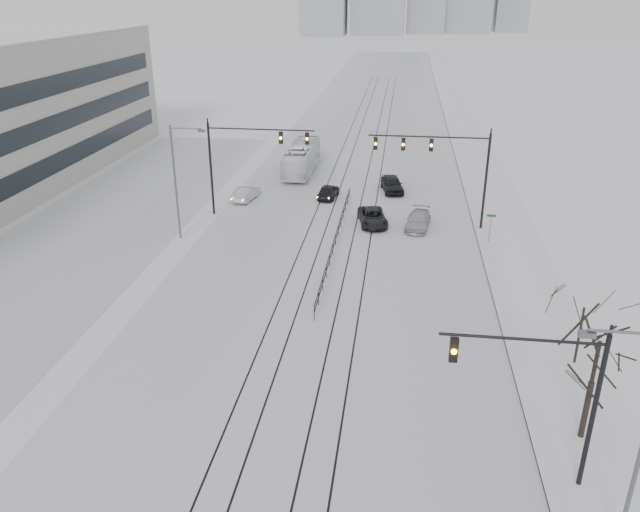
{
  "coord_description": "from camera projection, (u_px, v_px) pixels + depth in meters",
  "views": [
    {
      "loc": [
        4.66,
        -14.5,
        18.41
      ],
      "look_at": [
        0.03,
        20.45,
        3.2
      ],
      "focal_mm": 35.0,
      "sensor_mm": 36.0,
      "label": 1
    }
  ],
  "objects": [
    {
      "name": "traffic_mast_nw",
      "position": [
        244.0,
        153.0,
        52.64
      ],
      "size": [
        9.1,
        0.37,
        8.0
      ],
      "color": "black",
      "rests_on": "ground"
    },
    {
      "name": "box_truck",
      "position": [
        302.0,
        158.0,
        67.01
      ],
      "size": [
        2.58,
        10.94,
        3.05
      ],
      "primitive_type": "imported",
      "rotation": [
        0.0,
        0.0,
        3.14
      ],
      "color": "white",
      "rests_on": "ground"
    },
    {
      "name": "bare_tree",
      "position": [
        598.0,
        352.0,
        25.88
      ],
      "size": [
        4.4,
        4.4,
        6.1
      ],
      "color": "black",
      "rests_on": "ground"
    },
    {
      "name": "sedan_sb_outer",
      "position": [
        246.0,
        194.0,
        58.45
      ],
      "size": [
        2.01,
        4.08,
        1.29
      ],
      "primitive_type": "imported",
      "rotation": [
        0.0,
        0.0,
        2.97
      ],
      "color": "#B7B9BF",
      "rests_on": "ground"
    },
    {
      "name": "tram_rails",
      "position": [
        347.0,
        204.0,
        57.45
      ],
      "size": [
        5.3,
        180.0,
        0.01
      ],
      "color": "black",
      "rests_on": "ground"
    },
    {
      "name": "parking_strip",
      "position": [
        118.0,
        213.0,
        55.31
      ],
      "size": [
        14.0,
        60.0,
        0.03
      ],
      "primitive_type": "cube",
      "color": "silver",
      "rests_on": "ground"
    },
    {
      "name": "road",
      "position": [
        362.0,
        152.0,
        75.66
      ],
      "size": [
        22.0,
        260.0,
        0.02
      ],
      "primitive_type": "cube",
      "color": "silver",
      "rests_on": "ground"
    },
    {
      "name": "sedan_nb_right",
      "position": [
        418.0,
        221.0,
        51.67
      ],
      "size": [
        2.41,
        4.64,
        1.29
      ],
      "primitive_type": "imported",
      "rotation": [
        0.0,
        0.0,
        -0.14
      ],
      "color": "#AEB0B6",
      "rests_on": "ground"
    },
    {
      "name": "traffic_mast_ne",
      "position": [
        445.0,
        160.0,
        49.64
      ],
      "size": [
        9.6,
        0.37,
        8.0
      ],
      "color": "black",
      "rests_on": "ground"
    },
    {
      "name": "traffic_mast_near",
      "position": [
        553.0,
        389.0,
        23.4
      ],
      "size": [
        6.1,
        0.37,
        7.0
      ],
      "color": "black",
      "rests_on": "ground"
    },
    {
      "name": "sedan_sb_inner",
      "position": [
        328.0,
        191.0,
        59.02
      ],
      "size": [
        1.97,
        4.02,
        1.32
      ],
      "primitive_type": "imported",
      "rotation": [
        0.0,
        0.0,
        3.03
      ],
      "color": "black",
      "rests_on": "ground"
    },
    {
      "name": "sidewalk_east",
      "position": [
        476.0,
        155.0,
        74.01
      ],
      "size": [
        5.0,
        260.0,
        0.16
      ],
      "primitive_type": "cube",
      "color": "white",
      "rests_on": "ground"
    },
    {
      "name": "street_sign",
      "position": [
        490.0,
        224.0,
        48.12
      ],
      "size": [
        0.7,
        0.06,
        2.4
      ],
      "color": "#595B60",
      "rests_on": "ground"
    },
    {
      "name": "sedan_nb_far",
      "position": [
        392.0,
        184.0,
        60.8
      ],
      "size": [
        2.67,
        4.8,
        1.54
      ],
      "primitive_type": "imported",
      "rotation": [
        0.0,
        0.0,
        0.2
      ],
      "color": "black",
      "rests_on": "ground"
    },
    {
      "name": "street_light_west",
      "position": [
        178.0,
        175.0,
        47.77
      ],
      "size": [
        2.73,
        0.25,
        9.0
      ],
      "color": "#595B60",
      "rests_on": "ground"
    },
    {
      "name": "curb",
      "position": [
        455.0,
        155.0,
        74.31
      ],
      "size": [
        0.1,
        260.0,
        0.12
      ],
      "primitive_type": "cube",
      "color": "gray",
      "rests_on": "ground"
    },
    {
      "name": "sedan_nb_front",
      "position": [
        373.0,
        217.0,
        52.39
      ],
      "size": [
        2.98,
        4.98,
        1.29
      ],
      "primitive_type": "imported",
      "rotation": [
        0.0,
        0.0,
        0.19
      ],
      "color": "black",
      "rests_on": "ground"
    },
    {
      "name": "street_light_east",
      "position": [
        637.0,
        431.0,
        20.19
      ],
      "size": [
        2.73,
        0.25,
        9.0
      ],
      "color": "#595B60",
      "rests_on": "ground"
    },
    {
      "name": "median_fence",
      "position": [
        336.0,
        239.0,
        48.15
      ],
      "size": [
        0.06,
        24.0,
        1.0
      ],
      "color": "black",
      "rests_on": "ground"
    }
  ]
}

